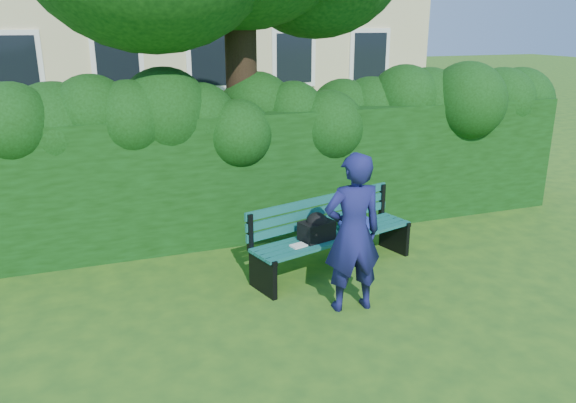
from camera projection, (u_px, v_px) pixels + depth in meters
name	position (u px, v px, depth m)	size (l,w,h in m)	color
ground	(306.00, 296.00, 6.36)	(80.00, 80.00, 0.00)	#26521A
hedge	(250.00, 173.00, 8.05)	(10.00, 1.00, 1.80)	black
park_bench	(334.00, 231.00, 6.95)	(2.28, 1.13, 0.89)	#105148
man_reading	(353.00, 233.00, 5.85)	(0.63, 0.41, 1.73)	#171853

